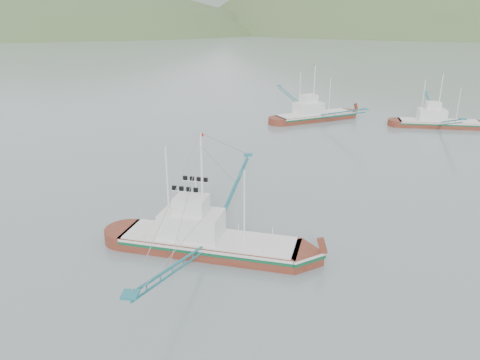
{
  "coord_description": "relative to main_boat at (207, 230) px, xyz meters",
  "views": [
    {
      "loc": [
        2.0,
        -32.97,
        17.37
      ],
      "look_at": [
        0.0,
        6.0,
        3.2
      ],
      "focal_mm": 35.0,
      "sensor_mm": 36.0,
      "label": 1
    }
  ],
  "objects": [
    {
      "name": "ground",
      "position": [
        2.12,
        1.26,
        -1.79
      ],
      "size": [
        1200.0,
        1200.0,
        0.0
      ],
      "primitive_type": "plane",
      "color": "slate",
      "rests_on": "ground"
    },
    {
      "name": "headland_left",
      "position": [
        -177.88,
        361.26,
        -1.79
      ],
      "size": [
        448.0,
        308.0,
        210.0
      ],
      "primitive_type": "ellipsoid",
      "color": "#40592E",
      "rests_on": "ground"
    },
    {
      "name": "main_boat",
      "position": [
        0.0,
        0.0,
        0.0
      ],
      "size": [
        14.12,
        24.47,
        10.02
      ],
      "rotation": [
        0.0,
        0.0,
        -0.2
      ],
      "color": "#5E2213",
      "rests_on": "ground"
    },
    {
      "name": "bg_boat_right",
      "position": [
        31.69,
        42.39,
        -0.49
      ],
      "size": [
        12.67,
        22.41,
        9.09
      ],
      "rotation": [
        0.0,
        0.0,
        -0.1
      ],
      "color": "#5E2213",
      "rests_on": "ground"
    },
    {
      "name": "ridge_distant",
      "position": [
        32.12,
        561.26,
        -1.79
      ],
      "size": [
        960.0,
        400.0,
        240.0
      ],
      "primitive_type": "ellipsoid",
      "color": "slate",
      "rests_on": "ground"
    },
    {
      "name": "bg_boat_far",
      "position": [
        12.65,
        46.24,
        0.3
      ],
      "size": [
        15.6,
        23.12,
        10.05
      ],
      "rotation": [
        0.0,
        0.0,
        0.49
      ],
      "color": "#5E2213",
      "rests_on": "ground"
    }
  ]
}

